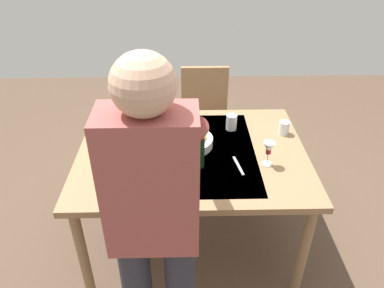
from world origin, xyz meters
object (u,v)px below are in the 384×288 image
object	(u,v)px
wine_glass_left	(269,149)
water_cup_near_right	(231,122)
wine_bottle	(198,150)
serving_bowl_pasta	(189,141)
water_cup_near_left	(116,123)
side_bowl_salad	(150,127)
water_cup_far_left	(284,128)
dinner_plate_near	(169,176)
wine_glass_right	(105,161)
person_server	(154,221)
chair_near	(205,114)
dining_table	(192,160)

from	to	relation	value
wine_glass_left	water_cup_near_right	world-z (taller)	wine_glass_left
wine_bottle	wine_glass_left	world-z (taller)	wine_bottle
wine_glass_left	serving_bowl_pasta	distance (m)	0.51
water_cup_near_left	side_bowl_salad	xyz separation A→B (m)	(-0.23, 0.03, -0.01)
water_cup_far_left	water_cup_near_left	bearing A→B (deg)	-4.30
wine_glass_left	dinner_plate_near	xyz separation A→B (m)	(0.57, 0.11, -0.10)
wine_glass_left	wine_glass_right	xyz separation A→B (m)	(0.92, 0.09, 0.00)
person_server	dinner_plate_near	distance (m)	0.57
water_cup_near_right	wine_bottle	bearing A→B (deg)	60.04
chair_near	wine_glass_right	bearing A→B (deg)	62.07
chair_near	water_cup_near_right	world-z (taller)	chair_near
wine_glass_right	serving_bowl_pasta	bearing A→B (deg)	-146.53
person_server	water_cup_far_left	bearing A→B (deg)	-128.56
dinner_plate_near	person_server	bearing A→B (deg)	86.03
dinner_plate_near	side_bowl_salad	bearing A→B (deg)	-74.71
water_cup_far_left	serving_bowl_pasta	bearing A→B (deg)	11.47
water_cup_near_right	water_cup_far_left	distance (m)	0.35
chair_near	water_cup_far_left	distance (m)	0.92
person_server	dining_table	bearing A→B (deg)	-102.34
water_cup_near_left	dining_table	bearing A→B (deg)	151.50
water_cup_far_left	dinner_plate_near	xyz separation A→B (m)	(0.75, 0.45, -0.04)
wine_glass_right	dinner_plate_near	xyz separation A→B (m)	(-0.35, 0.01, -0.10)
wine_glass_right	water_cup_near_left	size ratio (longest dim) A/B	1.64
side_bowl_salad	dinner_plate_near	distance (m)	0.52
dining_table	wine_glass_right	world-z (taller)	wine_glass_right
dining_table	side_bowl_salad	world-z (taller)	side_bowl_salad
wine_glass_left	side_bowl_salad	distance (m)	0.82
side_bowl_salad	wine_glass_right	bearing A→B (deg)	66.66
water_cup_far_left	dinner_plate_near	bearing A→B (deg)	31.01
water_cup_near_left	wine_bottle	bearing A→B (deg)	141.23
wine_bottle	side_bowl_salad	distance (m)	0.51
chair_near	person_server	bearing A→B (deg)	79.88
wine_glass_left	chair_near	bearing A→B (deg)	-74.01
dining_table	wine_glass_right	size ratio (longest dim) A/B	9.34
wine_glass_left	dinner_plate_near	bearing A→B (deg)	10.76
wine_bottle	dinner_plate_near	bearing A→B (deg)	30.97
dining_table	chair_near	bearing A→B (deg)	-98.17
wine_glass_right	water_cup_near_left	bearing A→B (deg)	-87.41
side_bowl_salad	person_server	bearing A→B (deg)	95.49
chair_near	side_bowl_salad	distance (m)	0.83
person_server	dinner_plate_near	size ratio (longest dim) A/B	7.34
chair_near	dinner_plate_near	bearing A→B (deg)	77.14
wine_glass_left	serving_bowl_pasta	xyz separation A→B (m)	(0.45, -0.21, -0.07)
dining_table	wine_bottle	size ratio (longest dim) A/B	4.76
dining_table	water_cup_far_left	size ratio (longest dim) A/B	15.94
water_cup_far_left	side_bowl_salad	distance (m)	0.89
wine_glass_right	side_bowl_salad	size ratio (longest dim) A/B	0.84
water_cup_near_right	side_bowl_salad	size ratio (longest dim) A/B	0.59
water_cup_far_left	serving_bowl_pasta	xyz separation A→B (m)	(0.63, 0.13, -0.01)
side_bowl_salad	water_cup_near_right	bearing A→B (deg)	-178.33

